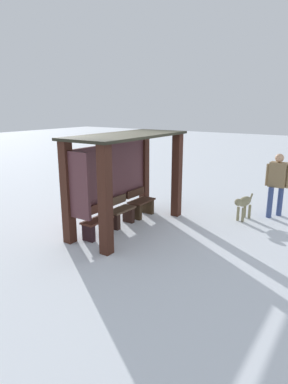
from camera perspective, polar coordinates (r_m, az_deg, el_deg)
name	(u,v)px	position (r m, az deg, el deg)	size (l,w,h in m)	color
ground_plane	(129,227)	(8.23, -2.63, -6.06)	(60.00, 60.00, 0.00)	silver
bus_shelter	(120,168)	(7.86, -4.13, 4.10)	(3.26, 1.39, 2.28)	#3E1F16
bench_left_inside	(97,224)	(7.63, -8.15, -5.48)	(0.79, 0.35, 0.70)	#552D21
bench_center_inside	(121,213)	(8.27, -4.03, -3.70)	(0.79, 0.35, 0.72)	brown
bench_right_inside	(141,205)	(8.95, -0.53, -2.26)	(0.79, 0.42, 0.73)	#40271B
person_walking	(277,180)	(9.41, 22.00, 1.88)	(0.46, 0.61, 1.71)	olive
dog	(244,203)	(8.97, 16.84, -1.87)	(0.87, 0.32, 0.64)	#877F5C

